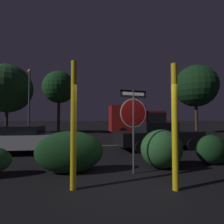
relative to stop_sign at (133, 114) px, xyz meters
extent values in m
plane|color=black|center=(-0.53, -1.20, -1.83)|extent=(260.00, 260.00, 0.00)
cube|color=gold|center=(-0.53, 5.70, -1.83)|extent=(33.98, 0.12, 0.01)
cylinder|color=#4C4C51|center=(0.00, 0.00, -0.54)|extent=(0.06, 0.06, 2.58)
cylinder|color=white|center=(0.00, 0.00, 0.03)|extent=(0.88, 0.19, 0.90)
cylinder|color=#B71414|center=(0.00, 0.00, 0.03)|extent=(0.82, 0.19, 0.83)
cube|color=black|center=(0.00, 0.00, 0.62)|extent=(0.89, 0.21, 0.22)
cube|color=white|center=(0.00, 0.00, 0.62)|extent=(0.73, 0.18, 0.10)
cylinder|color=yellow|center=(-1.77, -0.93, -0.29)|extent=(0.14, 0.14, 3.08)
cylinder|color=yellow|center=(0.62, -1.36, -0.33)|extent=(0.15, 0.15, 3.01)
ellipsoid|color=#19421E|center=(-1.95, 0.37, -1.18)|extent=(2.08, 0.87, 1.30)
ellipsoid|color=#285B2D|center=(1.12, 0.41, -1.18)|extent=(1.45, 1.16, 1.31)
ellipsoid|color=#19421E|center=(3.15, 0.56, -1.29)|extent=(1.18, 0.72, 1.08)
cube|color=silver|center=(-4.28, 3.84, -1.22)|extent=(4.46, 1.94, 0.63)
cube|color=black|center=(-4.41, 3.84, -0.70)|extent=(1.82, 1.57, 0.40)
cylinder|color=black|center=(-2.88, 4.60, -1.53)|extent=(0.61, 0.23, 0.60)
cylinder|color=black|center=(-2.96, 2.94, -1.53)|extent=(0.61, 0.23, 0.60)
cylinder|color=black|center=(-5.60, 4.73, -1.53)|extent=(0.61, 0.23, 0.60)
sphere|color=#F4EFCC|center=(-2.04, 4.26, -1.18)|extent=(0.14, 0.14, 0.14)
sphere|color=#F4EFCC|center=(-2.09, 3.19, -1.18)|extent=(0.14, 0.14, 0.14)
cube|color=black|center=(2.62, 4.02, -1.19)|extent=(4.92, 2.33, 0.68)
cube|color=black|center=(2.48, 4.01, -0.60)|extent=(2.05, 1.79, 0.50)
cylinder|color=black|center=(4.00, 5.06, -1.53)|extent=(0.62, 0.26, 0.60)
cylinder|color=black|center=(4.18, 3.27, -1.53)|extent=(0.62, 0.26, 0.60)
cylinder|color=black|center=(1.07, 4.77, -1.53)|extent=(0.62, 0.26, 0.60)
cylinder|color=black|center=(1.24, 2.98, -1.53)|extent=(0.62, 0.26, 0.60)
sphere|color=#F4EFCC|center=(4.96, 4.83, -1.16)|extent=(0.14, 0.14, 0.14)
sphere|color=#F4EFCC|center=(5.08, 3.68, -1.16)|extent=(0.14, 0.14, 0.14)
cube|color=maroon|center=(5.71, 12.14, -0.39)|extent=(2.17, 2.17, 2.08)
cube|color=black|center=(5.71, 12.14, 0.02)|extent=(1.96, 2.21, 0.91)
cube|color=maroon|center=(2.94, 12.22, -0.13)|extent=(3.51, 2.35, 2.61)
cylinder|color=black|center=(5.69, 13.22, -1.41)|extent=(0.85, 0.30, 0.84)
cylinder|color=black|center=(5.63, 11.06, -1.41)|extent=(0.85, 0.30, 0.84)
cylinder|color=black|center=(2.36, 13.32, -1.41)|extent=(0.85, 0.30, 0.84)
cylinder|color=black|center=(2.30, 11.16, -1.41)|extent=(0.85, 0.30, 0.84)
cylinder|color=#4C4C51|center=(-6.53, 12.29, 1.18)|extent=(0.16, 0.16, 6.01)
sphere|color=#F9E5B2|center=(-6.53, 12.29, 4.37)|extent=(0.37, 0.37, 0.37)
cylinder|color=#422D1E|center=(-9.85, 15.82, -0.27)|extent=(0.32, 0.32, 3.12)
sphere|color=#235128|center=(-9.85, 15.82, 3.23)|extent=(5.39, 5.39, 5.39)
cylinder|color=#422D1E|center=(11.26, 12.78, 0.03)|extent=(0.32, 0.32, 3.72)
sphere|color=#143819|center=(11.26, 12.78, 3.61)|extent=(4.78, 4.78, 4.78)
cylinder|color=#422D1E|center=(-4.17, 14.88, 0.13)|extent=(0.32, 0.32, 3.92)
sphere|color=#19471E|center=(-4.17, 14.88, 3.38)|extent=(3.59, 3.59, 3.59)
camera|label=1|loc=(-1.56, -5.22, -0.15)|focal=28.00mm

